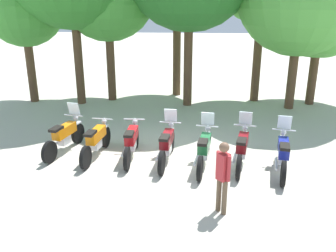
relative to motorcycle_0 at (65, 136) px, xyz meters
The scene contains 10 objects.
ground_plane 3.14m from the motorcycle_0, ahead, with size 80.00×80.00×0.00m, color #BCB7A8.
motorcycle_0 is the anchor object (origin of this frame).
motorcycle_1 1.05m from the motorcycle_0, 15.78° to the right, with size 0.65×2.19×0.99m.
motorcycle_2 2.05m from the motorcycle_0, ahead, with size 0.62×2.19×0.99m.
motorcycle_3 3.09m from the motorcycle_0, ahead, with size 0.63×2.19×1.37m.
motorcycle_4 4.14m from the motorcycle_0, ahead, with size 0.68×2.18×1.37m.
motorcycle_5 5.13m from the motorcycle_0, ahead, with size 0.75×2.16×1.37m.
motorcycle_6 6.18m from the motorcycle_0, ahead, with size 0.73×2.17×1.37m.
person_0 5.32m from the motorcycle_0, 34.01° to the right, with size 0.32×0.36×1.61m.
tree_0 7.28m from the motorcycle_0, 120.95° to the left, with size 3.34×3.34×5.71m.
Camera 1 is at (0.69, -9.31, 4.35)m, focal length 39.19 mm.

